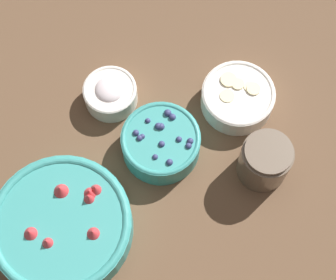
{
  "coord_description": "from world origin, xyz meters",
  "views": [
    {
      "loc": [
        -0.27,
        -0.21,
        1.05
      ],
      "look_at": [
        0.06,
        0.05,
        0.05
      ],
      "focal_mm": 60.0,
      "sensor_mm": 36.0,
      "label": 1
    }
  ],
  "objects_px": {
    "bowl_strawberries": "(62,225)",
    "jar_chocolate": "(264,161)",
    "bowl_blueberries": "(161,142)",
    "bowl_bananas": "(238,97)",
    "bowl_cream": "(110,93)"
  },
  "relations": [
    {
      "from": "bowl_strawberries",
      "to": "bowl_blueberries",
      "type": "xyz_separation_m",
      "value": [
        0.24,
        -0.04,
        -0.0
      ]
    },
    {
      "from": "bowl_strawberries",
      "to": "jar_chocolate",
      "type": "xyz_separation_m",
      "value": [
        0.33,
        -0.23,
        0.01
      ]
    },
    {
      "from": "jar_chocolate",
      "to": "bowl_cream",
      "type": "bearing_deg",
      "value": 100.54
    },
    {
      "from": "bowl_blueberries",
      "to": "bowl_cream",
      "type": "xyz_separation_m",
      "value": [
        0.02,
        0.15,
        -0.01
      ]
    },
    {
      "from": "jar_chocolate",
      "to": "bowl_blueberries",
      "type": "bearing_deg",
      "value": 115.36
    },
    {
      "from": "bowl_strawberries",
      "to": "bowl_cream",
      "type": "bearing_deg",
      "value": 22.08
    },
    {
      "from": "bowl_bananas",
      "to": "bowl_cream",
      "type": "xyz_separation_m",
      "value": [
        -0.15,
        0.21,
        -0.0
      ]
    },
    {
      "from": "bowl_strawberries",
      "to": "bowl_bananas",
      "type": "relative_size",
      "value": 1.75
    },
    {
      "from": "bowl_strawberries",
      "to": "jar_chocolate",
      "type": "relative_size",
      "value": 2.61
    },
    {
      "from": "bowl_strawberries",
      "to": "bowl_bananas",
      "type": "bearing_deg",
      "value": -14.08
    },
    {
      "from": "bowl_blueberries",
      "to": "bowl_strawberries",
      "type": "bearing_deg",
      "value": 169.97
    },
    {
      "from": "bowl_blueberries",
      "to": "jar_chocolate",
      "type": "relative_size",
      "value": 1.55
    },
    {
      "from": "bowl_strawberries",
      "to": "jar_chocolate",
      "type": "bearing_deg",
      "value": -34.56
    },
    {
      "from": "bowl_strawberries",
      "to": "bowl_cream",
      "type": "relative_size",
      "value": 2.39
    },
    {
      "from": "bowl_strawberries",
      "to": "bowl_blueberries",
      "type": "height_order",
      "value": "bowl_strawberries"
    }
  ]
}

